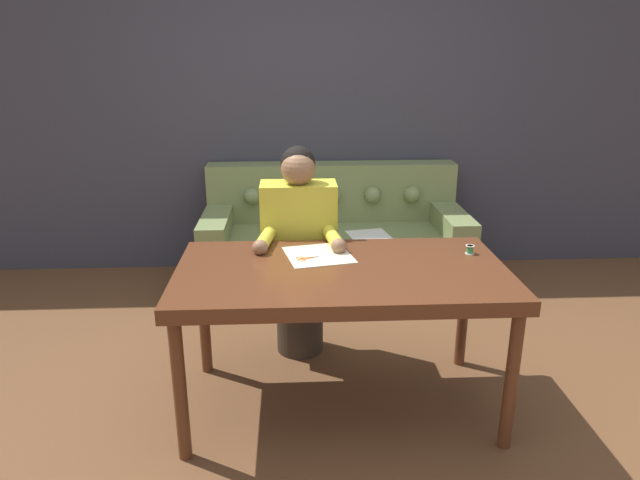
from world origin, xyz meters
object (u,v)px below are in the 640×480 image
(couch, at_px, (334,244))
(person, at_px, (299,253))
(thread_spool, at_px, (470,250))
(scissors, at_px, (309,258))
(dining_table, at_px, (342,282))

(couch, distance_m, person, 1.14)
(couch, relative_size, thread_spool, 43.65)
(scissors, relative_size, thread_spool, 4.52)
(dining_table, height_order, thread_spool, thread_spool)
(couch, height_order, person, person)
(couch, distance_m, scissors, 1.59)
(couch, height_order, thread_spool, couch)
(dining_table, bearing_deg, couch, 86.91)
(scissors, bearing_deg, couch, 80.83)
(person, xyz_separation_m, scissors, (0.04, -0.45, 0.13))
(couch, xyz_separation_m, scissors, (-0.24, -1.50, 0.45))
(dining_table, distance_m, thread_spool, 0.70)
(dining_table, distance_m, scissors, 0.22)
(thread_spool, bearing_deg, person, 154.43)
(person, bearing_deg, dining_table, -71.32)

